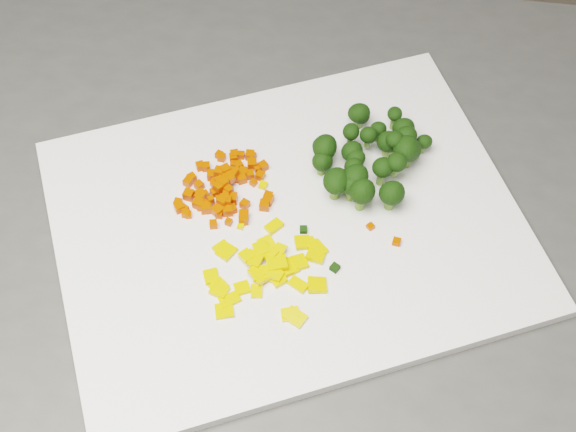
# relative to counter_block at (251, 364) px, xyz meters

# --- Properties ---
(counter_block) EXTENTS (1.13, 0.83, 0.90)m
(counter_block) POSITION_rel_counter_block_xyz_m (0.00, 0.00, 0.00)
(counter_block) COLOR #474744
(counter_block) RESTS_ON ground
(cutting_board) EXTENTS (0.60, 0.53, 0.01)m
(cutting_board) POSITION_rel_counter_block_xyz_m (0.06, -0.04, 0.46)
(cutting_board) COLOR white
(cutting_board) RESTS_ON counter_block
(carrot_pile) EXTENTS (0.11, 0.11, 0.03)m
(carrot_pile) POSITION_rel_counter_block_xyz_m (-0.01, 0.00, 0.48)
(carrot_pile) COLOR #CE3302
(carrot_pile) RESTS_ON cutting_board
(pepper_pile) EXTENTS (0.13, 0.13, 0.02)m
(pepper_pile) POSITION_rel_counter_block_xyz_m (0.04, -0.10, 0.47)
(pepper_pile) COLOR yellow
(pepper_pile) RESTS_ON cutting_board
(broccoli_pile) EXTENTS (0.13, 0.13, 0.06)m
(broccoli_pile) POSITION_rel_counter_block_xyz_m (0.15, 0.04, 0.49)
(broccoli_pile) COLOR black
(broccoli_pile) RESTS_ON cutting_board
(carrot_cube_0) EXTENTS (0.01, 0.01, 0.01)m
(carrot_cube_0) POSITION_rel_counter_block_xyz_m (0.00, 0.03, 0.47)
(carrot_cube_0) COLOR #CE3302
(carrot_cube_0) RESTS_ON carrot_pile
(carrot_cube_1) EXTENTS (0.01, 0.01, 0.01)m
(carrot_cube_1) POSITION_rel_counter_block_xyz_m (-0.02, 0.00, 0.47)
(carrot_cube_1) COLOR #CE3302
(carrot_cube_1) RESTS_ON carrot_pile
(carrot_cube_2) EXTENTS (0.01, 0.01, 0.01)m
(carrot_cube_2) POSITION_rel_counter_block_xyz_m (-0.03, -0.01, 0.47)
(carrot_cube_2) COLOR #CE3302
(carrot_cube_2) RESTS_ON carrot_pile
(carrot_cube_3) EXTENTS (0.01, 0.01, 0.01)m
(carrot_cube_3) POSITION_rel_counter_block_xyz_m (-0.03, 0.02, 0.47)
(carrot_cube_3) COLOR #CE3302
(carrot_cube_3) RESTS_ON carrot_pile
(carrot_cube_4) EXTENTS (0.01, 0.01, 0.01)m
(carrot_cube_4) POSITION_rel_counter_block_xyz_m (0.04, -0.01, 0.47)
(carrot_cube_4) COLOR #CE3302
(carrot_cube_4) RESTS_ON carrot_pile
(carrot_cube_5) EXTENTS (0.01, 0.01, 0.01)m
(carrot_cube_5) POSITION_rel_counter_block_xyz_m (-0.02, -0.02, 0.47)
(carrot_cube_5) COLOR #CE3302
(carrot_cube_5) RESTS_ON carrot_pile
(carrot_cube_6) EXTENTS (0.01, 0.01, 0.01)m
(carrot_cube_6) POSITION_rel_counter_block_xyz_m (-0.01, -0.03, 0.47)
(carrot_cube_6) COLOR #CE3302
(carrot_cube_6) RESTS_ON carrot_pile
(carrot_cube_7) EXTENTS (0.01, 0.01, 0.01)m
(carrot_cube_7) POSITION_rel_counter_block_xyz_m (-0.04, 0.03, 0.47)
(carrot_cube_7) COLOR #CE3302
(carrot_cube_7) RESTS_ON carrot_pile
(carrot_cube_8) EXTENTS (0.01, 0.01, 0.01)m
(carrot_cube_8) POSITION_rel_counter_block_xyz_m (0.00, 0.05, 0.47)
(carrot_cube_8) COLOR #CE3302
(carrot_cube_8) RESTS_ON carrot_pile
(carrot_cube_9) EXTENTS (0.01, 0.01, 0.01)m
(carrot_cube_9) POSITION_rel_counter_block_xyz_m (-0.01, -0.03, 0.47)
(carrot_cube_9) COLOR #CE3302
(carrot_cube_9) RESTS_ON carrot_pile
(carrot_cube_10) EXTENTS (0.01, 0.01, 0.01)m
(carrot_cube_10) POSITION_rel_counter_block_xyz_m (0.01, 0.02, 0.47)
(carrot_cube_10) COLOR #CE3302
(carrot_cube_10) RESTS_ON carrot_pile
(carrot_cube_11) EXTENTS (0.01, 0.01, 0.01)m
(carrot_cube_11) POSITION_rel_counter_block_xyz_m (-0.06, -0.03, 0.47)
(carrot_cube_11) COLOR #CE3302
(carrot_cube_11) RESTS_ON carrot_pile
(carrot_cube_12) EXTENTS (0.01, 0.01, 0.01)m
(carrot_cube_12) POSITION_rel_counter_block_xyz_m (0.03, -0.02, 0.47)
(carrot_cube_12) COLOR #CE3302
(carrot_cube_12) RESTS_ON carrot_pile
(carrot_cube_13) EXTENTS (0.01, 0.01, 0.01)m
(carrot_cube_13) POSITION_rel_counter_block_xyz_m (-0.01, 0.01, 0.47)
(carrot_cube_13) COLOR #CE3302
(carrot_cube_13) RESTS_ON carrot_pile
(carrot_cube_14) EXTENTS (0.01, 0.01, 0.01)m
(carrot_cube_14) POSITION_rel_counter_block_xyz_m (-0.03, -0.03, 0.47)
(carrot_cube_14) COLOR #CE3302
(carrot_cube_14) RESTS_ON carrot_pile
(carrot_cube_15) EXTENTS (0.01, 0.01, 0.01)m
(carrot_cube_15) POSITION_rel_counter_block_xyz_m (-0.04, -0.01, 0.47)
(carrot_cube_15) COLOR #CE3302
(carrot_cube_15) RESTS_ON carrot_pile
(carrot_cube_16) EXTENTS (0.01, 0.01, 0.01)m
(carrot_cube_16) POSITION_rel_counter_block_xyz_m (-0.01, 0.01, 0.48)
(carrot_cube_16) COLOR #CE3302
(carrot_cube_16) RESTS_ON carrot_pile
(carrot_cube_17) EXTENTS (0.01, 0.01, 0.01)m
(carrot_cube_17) POSITION_rel_counter_block_xyz_m (-0.03, -0.02, 0.47)
(carrot_cube_17) COLOR #CE3302
(carrot_cube_17) RESTS_ON carrot_pile
(carrot_cube_18) EXTENTS (0.01, 0.01, 0.01)m
(carrot_cube_18) POSITION_rel_counter_block_xyz_m (-0.01, 0.02, 0.48)
(carrot_cube_18) COLOR #CE3302
(carrot_cube_18) RESTS_ON carrot_pile
(carrot_cube_19) EXTENTS (0.01, 0.01, 0.01)m
(carrot_cube_19) POSITION_rel_counter_block_xyz_m (-0.01, 0.01, 0.48)
(carrot_cube_19) COLOR #CE3302
(carrot_cube_19) RESTS_ON carrot_pile
(carrot_cube_20) EXTENTS (0.01, 0.01, 0.01)m
(carrot_cube_20) POSITION_rel_counter_block_xyz_m (-0.05, -0.04, 0.47)
(carrot_cube_20) COLOR #CE3302
(carrot_cube_20) RESTS_ON carrot_pile
(carrot_cube_21) EXTENTS (0.01, 0.01, 0.01)m
(carrot_cube_21) POSITION_rel_counter_block_xyz_m (0.02, 0.01, 0.47)
(carrot_cube_21) COLOR #CE3302
(carrot_cube_21) RESTS_ON carrot_pile
(carrot_cube_22) EXTENTS (0.01, 0.01, 0.01)m
(carrot_cube_22) POSITION_rel_counter_block_xyz_m (-0.02, -0.05, 0.47)
(carrot_cube_22) COLOR #CE3302
(carrot_cube_22) RESTS_ON carrot_pile
(carrot_cube_23) EXTENTS (0.01, 0.01, 0.01)m
(carrot_cube_23) POSITION_rel_counter_block_xyz_m (-0.05, -0.03, 0.47)
(carrot_cube_23) COLOR #CE3302
(carrot_cube_23) RESTS_ON carrot_pile
(carrot_cube_24) EXTENTS (0.01, 0.01, 0.01)m
(carrot_cube_24) POSITION_rel_counter_block_xyz_m (-0.02, 0.01, 0.47)
(carrot_cube_24) COLOR #CE3302
(carrot_cube_24) RESTS_ON carrot_pile
(carrot_cube_25) EXTENTS (0.01, 0.01, 0.01)m
(carrot_cube_25) POSITION_rel_counter_block_xyz_m (-0.01, 0.00, 0.47)
(carrot_cube_25) COLOR #CE3302
(carrot_cube_25) RESTS_ON carrot_pile
(carrot_cube_26) EXTENTS (0.01, 0.01, 0.01)m
(carrot_cube_26) POSITION_rel_counter_block_xyz_m (0.01, 0.05, 0.47)
(carrot_cube_26) COLOR #CE3302
(carrot_cube_26) RESTS_ON carrot_pile
(carrot_cube_27) EXTENTS (0.02, 0.02, 0.01)m
(carrot_cube_27) POSITION_rel_counter_block_xyz_m (-0.02, -0.03, 0.47)
(carrot_cube_27) COLOR #CE3302
(carrot_cube_27) RESTS_ON carrot_pile
(carrot_cube_28) EXTENTS (0.01, 0.01, 0.01)m
(carrot_cube_28) POSITION_rel_counter_block_xyz_m (-0.02, -0.01, 0.47)
(carrot_cube_28) COLOR #CE3302
(carrot_cube_28) RESTS_ON carrot_pile
(carrot_cube_29) EXTENTS (0.01, 0.01, 0.01)m
(carrot_cube_29) POSITION_rel_counter_block_xyz_m (-0.04, -0.02, 0.47)
(carrot_cube_29) COLOR #CE3302
(carrot_cube_29) RESTS_ON carrot_pile
(carrot_cube_30) EXTENTS (0.01, 0.01, 0.01)m
(carrot_cube_30) POSITION_rel_counter_block_xyz_m (0.02, 0.03, 0.47)
(carrot_cube_30) COLOR #CE3302
(carrot_cube_30) RESTS_ON carrot_pile
(carrot_cube_31) EXTENTS (0.01, 0.01, 0.01)m
(carrot_cube_31) POSITION_rel_counter_block_xyz_m (-0.04, 0.03, 0.47)
(carrot_cube_31) COLOR #CE3302
(carrot_cube_31) RESTS_ON carrot_pile
(carrot_cube_32) EXTENTS (0.01, 0.01, 0.01)m
(carrot_cube_32) POSITION_rel_counter_block_xyz_m (-0.02, 0.05, 0.47)
(carrot_cube_32) COLOR #CE3302
(carrot_cube_32) RESTS_ON carrot_pile
(carrot_cube_33) EXTENTS (0.01, 0.01, 0.01)m
(carrot_cube_33) POSITION_rel_counter_block_xyz_m (-0.01, -0.01, 0.47)
(carrot_cube_33) COLOR #CE3302
(carrot_cube_33) RESTS_ON carrot_pile
(carrot_cube_34) EXTENTS (0.01, 0.01, 0.01)m
(carrot_cube_34) POSITION_rel_counter_block_xyz_m (0.02, 0.04, 0.47)
(carrot_cube_34) COLOR #CE3302
(carrot_cube_34) RESTS_ON carrot_pile
(carrot_cube_35) EXTENTS (0.01, 0.01, 0.01)m
(carrot_cube_35) POSITION_rel_counter_block_xyz_m (0.03, 0.02, 0.47)
(carrot_cube_35) COLOR #CE3302
(carrot_cube_35) RESTS_ON carrot_pile
(carrot_cube_36) EXTENTS (0.01, 0.01, 0.01)m
(carrot_cube_36) POSITION_rel_counter_block_xyz_m (-0.01, 0.05, 0.47)
(carrot_cube_36) COLOR #CE3302
(carrot_cube_36) RESTS_ON carrot_pile
(carrot_cube_37) EXTENTS (0.01, 0.01, 0.01)m
(carrot_cube_37) POSITION_rel_counter_block_xyz_m (-0.00, 0.02, 0.48)
(carrot_cube_37) COLOR #CE3302
(carrot_cube_37) RESTS_ON carrot_pile
(carrot_cube_38) EXTENTS (0.01, 0.01, 0.01)m
(carrot_cube_38) POSITION_rel_counter_block_xyz_m (-0.01, 0.04, 0.47)
(carrot_cube_38) COLOR #CE3302
(carrot_cube_38) RESTS_ON carrot_pile
(carrot_cube_39) EXTENTS (0.01, 0.01, 0.01)m
(carrot_cube_39) POSITION_rel_counter_block_xyz_m (-0.01, -0.02, 0.48)
(carrot_cube_39) COLOR #CE3302
(carrot_cube_39) RESTS_ON carrot_pile
(carrot_cube_40) EXTENTS (0.01, 0.01, 0.01)m
(carrot_cube_40) POSITION_rel_counter_block_xyz_m (0.00, 0.02, 0.47)
(carrot_cube_40) COLOR #CE3302
(carrot_cube_40) RESTS_ON carrot_pile
(carrot_cube_41) EXTENTS (0.01, 0.01, 0.01)m
(carrot_cube_41) POSITION_rel_counter_block_xyz_m (0.01, 0.05, 0.47)
(carrot_cube_41) COLOR #CE3302
(carrot_cube_41) RESTS_ON carrot_pile
(carrot_cube_42) EXTENTS (0.01, 0.01, 0.01)m
(carrot_cube_42) POSITION_rel_counter_block_xyz_m (-0.02, -0.00, 0.47)
(carrot_cube_42) COLOR #CE3302
(carrot_cube_42) RESTS_ON carrot_pile
(carrot_cube_43) EXTENTS (0.01, 0.01, 0.01)m
(carrot_cube_43) POSITION_rel_counter_block_xyz_m (0.01, -0.02, 0.47)
(carrot_cube_43) COLOR #CE3302
(carrot_cube_43) RESTS_ON carrot_pile
(carrot_cube_44) EXTENTS (0.01, 0.01, 0.01)m
(carrot_cube_44) POSITION_rel_counter_block_xyz_m (-0.02, 0.00, 0.48)
(carrot_cube_44) COLOR #CE3302
(carrot_cube_44) RESTS_ON carrot_pile
(carrot_cube_45) EXTENTS (0.01, 0.01, 0.01)m
(carrot_cube_45) POSITION_rel_counter_block_xyz_m (-0.04, -0.01, 0.47)
(carrot_cube_45) COLOR #CE3302
(carrot_cube_45) RESTS_ON carrot_pile
(carrot_cube_46) EXTENTS (0.01, 0.01, 0.01)m
(carrot_cube_46) POSITION_rel_counter_block_xyz_m (-0.01, -0.02, 0.47)
(carrot_cube_46) COLOR #CE3302
(carrot_cube_46) RESTS_ON carrot_pile
(carrot_cube_47) EXTENTS (0.01, 0.01, 0.01)m
(carrot_cube_47) POSITION_rel_counter_block_xyz_m (0.04, -0.01, 0.47)
(carrot_cube_47) COLOR #CE3302
(carrot_cube_47) RESTS_ON carrot_pile
(carrot_cube_48) EXTENTS (0.01, 0.01, 0.01)m
(carrot_cube_48) POSITION_rel_counter_block_xyz_m (-0.00, -0.03, 0.47)
(carrot_cube_48) COLOR #CE3302
(carrot_cube_48) RESTS_ON carrot_pile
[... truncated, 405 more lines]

